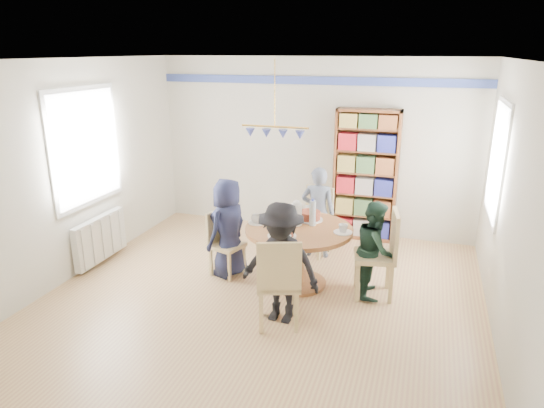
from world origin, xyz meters
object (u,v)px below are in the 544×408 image
at_px(chair_near, 279,280).
at_px(chair_far, 316,217).
at_px(chair_right, 383,250).
at_px(dining_table, 299,243).
at_px(person_right, 375,249).
at_px(radiator, 100,238).
at_px(person_left, 228,228).
at_px(chair_left, 223,240).
at_px(bookshelf, 365,177).
at_px(person_far, 318,212).
at_px(person_near, 281,263).

bearing_deg(chair_near, chair_far, 92.48).
height_order(chair_right, chair_near, chair_right).
xyz_separation_m(dining_table, person_right, (0.91, 0.04, 0.02)).
bearing_deg(radiator, dining_table, 4.26).
xyz_separation_m(radiator, person_left, (1.80, 0.21, 0.29)).
relative_size(chair_left, person_left, 0.66).
bearing_deg(chair_right, chair_left, -179.39).
height_order(chair_far, person_left, person_left).
relative_size(chair_far, bookshelf, 0.48).
distance_m(dining_table, person_far, 0.94).
bearing_deg(person_right, chair_right, -101.61).
height_order(dining_table, person_right, person_right).
relative_size(person_left, person_near, 0.97).
relative_size(chair_right, person_left, 0.82).
height_order(person_left, person_near, person_near).
distance_m(dining_table, chair_left, 1.01).
relative_size(dining_table, bookshelf, 0.66).
distance_m(chair_left, chair_far, 1.44).
xyz_separation_m(chair_far, person_left, (-0.90, -1.06, 0.12)).
distance_m(chair_left, person_far, 1.40).
xyz_separation_m(chair_near, person_near, (-0.03, 0.16, 0.11)).
xyz_separation_m(chair_left, chair_near, (1.07, -1.03, 0.09)).
distance_m(chair_right, person_left, 1.93).
bearing_deg(person_far, chair_left, 37.72).
bearing_deg(person_far, chair_near, 86.87).
distance_m(person_far, person_near, 1.79).
xyz_separation_m(chair_left, bookshelf, (1.55, 1.83, 0.51)).
bearing_deg(bookshelf, person_far, -119.81).
xyz_separation_m(person_right, person_far, (-0.89, 0.90, 0.07)).
distance_m(chair_left, chair_right, 2.01).
height_order(radiator, chair_left, chair_left).
distance_m(radiator, chair_left, 1.73).
bearing_deg(person_near, dining_table, 97.83).
bearing_deg(person_near, person_left, 143.66).
xyz_separation_m(chair_right, person_right, (-0.09, 0.01, -0.00)).
height_order(radiator, chair_near, chair_near).
bearing_deg(chair_far, chair_near, -87.52).
distance_m(person_near, bookshelf, 2.76).
xyz_separation_m(radiator, chair_left, (1.71, 0.21, 0.11)).
relative_size(person_right, person_far, 0.90).
bearing_deg(person_near, radiator, 172.12).
bearing_deg(chair_right, dining_table, -178.24).
height_order(chair_far, person_right, person_right).
bearing_deg(person_far, chair_far, -72.85).
height_order(radiator, bookshelf, bookshelf).
bearing_deg(bookshelf, chair_right, -75.66).
height_order(radiator, person_right, person_right).
xyz_separation_m(dining_table, bookshelf, (0.54, 1.84, 0.42)).
distance_m(radiator, person_right, 3.65).
bearing_deg(dining_table, person_far, 88.70).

